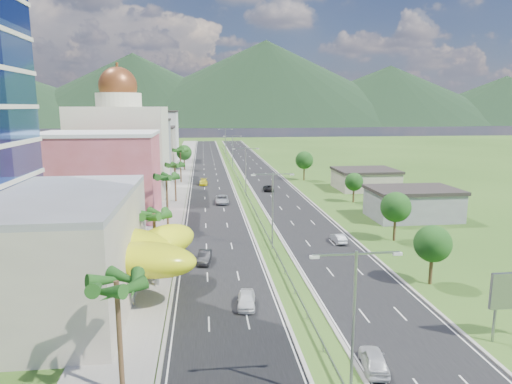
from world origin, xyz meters
name	(u,v)px	position (x,y,z in m)	size (l,w,h in m)	color
ground	(285,274)	(0.00, 0.00, 0.00)	(500.00, 500.00, 0.00)	#2D5119
road_left	(210,172)	(-7.50, 90.00, 0.02)	(11.00, 260.00, 0.04)	black
road_right	(258,171)	(7.50, 90.00, 0.02)	(11.00, 260.00, 0.04)	black
sidewalk_left	(179,172)	(-17.00, 90.00, 0.06)	(7.00, 260.00, 0.12)	gray
median_guardrail	(238,178)	(0.00, 71.99, 0.62)	(0.10, 216.06, 0.76)	gray
streetlight_median_a	(354,313)	(0.00, -25.00, 6.75)	(6.04, 0.25, 11.00)	gray
streetlight_median_b	(273,203)	(0.00, 10.00, 6.75)	(6.04, 0.25, 11.00)	gray
streetlight_median_c	(246,166)	(0.00, 50.00, 6.75)	(6.04, 0.25, 11.00)	gray
streetlight_median_d	(233,148)	(0.00, 95.00, 6.75)	(6.04, 0.25, 11.00)	gray
streetlight_median_e	(226,139)	(0.00, 140.00, 6.75)	(6.04, 0.25, 11.00)	gray
lime_canopy	(106,251)	(-20.00, -4.00, 4.99)	(18.00, 15.00, 7.40)	yellow
pink_shophouse	(100,177)	(-28.00, 32.00, 7.50)	(20.00, 15.00, 15.00)	#B74B4E
domed_building	(121,145)	(-28.00, 55.00, 11.35)	(20.00, 20.00, 28.70)	beige
midrise_grey	(141,150)	(-27.00, 80.00, 8.00)	(16.00, 15.00, 16.00)	gray
midrise_beige	(150,148)	(-27.00, 102.00, 6.50)	(16.00, 15.00, 13.00)	gray
midrise_white	(156,136)	(-27.00, 125.00, 9.00)	(16.00, 15.00, 18.00)	silver
shed_near	(413,205)	(28.00, 25.00, 2.50)	(15.00, 10.00, 5.00)	gray
shed_far	(365,180)	(30.00, 55.00, 2.20)	(14.00, 12.00, 4.40)	gray
palm_tree_a	(117,288)	(-15.50, -22.00, 8.02)	(3.60, 3.60, 9.10)	#47301C
palm_tree_b	(154,217)	(-15.50, 2.00, 7.06)	(3.60, 3.60, 8.10)	#47301C
palm_tree_c	(166,179)	(-15.50, 22.00, 8.50)	(3.60, 3.60, 9.60)	#47301C
palm_tree_d	(175,167)	(-15.50, 45.00, 7.54)	(3.60, 3.60, 8.60)	#47301C
palm_tree_e	(180,152)	(-15.50, 70.00, 8.31)	(3.60, 3.60, 9.40)	#47301C
leafy_tree_lfar	(184,153)	(-15.50, 95.00, 5.58)	(4.90, 4.90, 8.05)	#47301C
leafy_tree_ra	(433,244)	(16.00, -5.00, 4.78)	(4.20, 4.20, 6.90)	#47301C
leafy_tree_rb	(396,207)	(19.00, 12.00, 5.18)	(4.55, 4.55, 7.47)	#47301C
leafy_tree_rc	(354,182)	(22.00, 40.00, 4.37)	(3.85, 3.85, 6.33)	#47301C
leafy_tree_rd	(304,160)	(18.00, 70.00, 5.58)	(4.90, 4.90, 8.05)	#47301C
mountain_ridge	(266,125)	(60.00, 450.00, 0.00)	(860.00, 140.00, 90.00)	black
car_white_near_left	(246,300)	(-5.48, -8.66, 0.79)	(1.77, 4.39, 1.50)	white
car_dark_left	(204,257)	(-9.63, 5.30, 0.78)	(1.57, 4.50, 1.48)	black
car_silver_mid_left	(222,199)	(-5.78, 42.05, 0.85)	(2.70, 5.85, 1.63)	#A7ABAF
car_yellow_far_left	(203,182)	(-9.57, 65.48, 0.76)	(2.03, 4.99, 1.45)	yellow
car_white_near_right	(374,360)	(3.20, -20.92, 0.81)	(1.81, 4.50, 1.53)	silver
car_silver_right	(338,238)	(10.25, 11.84, 0.71)	(1.42, 4.08, 1.35)	#ACB0B4
car_dark_far_right	(268,188)	(5.99, 55.38, 0.73)	(2.30, 4.98, 1.38)	black
motorcycle	(185,247)	(-12.30, 10.37, 0.69)	(0.61, 2.02, 1.29)	black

